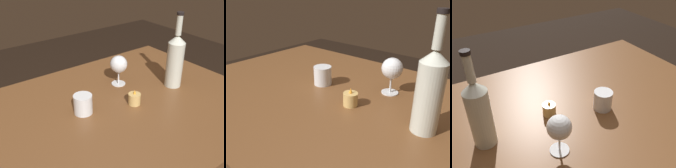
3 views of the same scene
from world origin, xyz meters
TOP-DOWN VIEW (x-y plane):
  - dining_table at (0.00, 0.00)m, footprint 1.30×0.90m
  - wine_glass_left at (-0.17, -0.15)m, footprint 0.08×0.08m
  - wine_bottle at (-0.37, 0.01)m, footprint 0.08×0.08m
  - water_tumbler at (0.09, -0.05)m, footprint 0.07×0.07m
  - votive_candle at (-0.11, 0.03)m, footprint 0.05×0.05m

SIDE VIEW (x-z plane):
  - dining_table at x=0.00m, z-range 0.28..1.02m
  - votive_candle at x=-0.11m, z-range 0.73..0.80m
  - water_tumbler at x=0.09m, z-range 0.74..0.81m
  - wine_glass_left at x=-0.17m, z-range 0.77..0.91m
  - wine_bottle at x=-0.37m, z-range 0.70..1.04m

